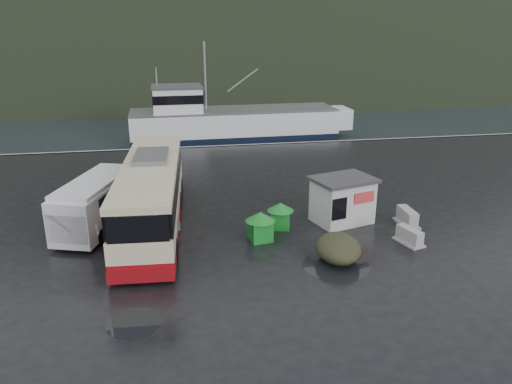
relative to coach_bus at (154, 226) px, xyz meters
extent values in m
plane|color=black|center=(4.06, -2.11, 0.00)|extent=(160.00, 160.00, 0.00)
cube|color=black|center=(4.06, 107.89, 0.00)|extent=(300.00, 180.00, 0.02)
cube|color=#999993|center=(4.06, 17.89, 0.00)|extent=(160.00, 0.60, 1.50)
ellipsoid|color=black|center=(14.06, 247.89, 0.00)|extent=(780.00, 540.00, 570.00)
cylinder|color=black|center=(8.31, -6.31, 0.01)|extent=(3.10, 3.10, 0.01)
cylinder|color=black|center=(-0.59, -9.36, 0.01)|extent=(2.12, 2.12, 0.01)
camera|label=1|loc=(1.09, -25.90, 10.62)|focal=35.00mm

